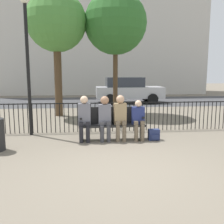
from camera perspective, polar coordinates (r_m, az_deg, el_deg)
ground_plane at (r=4.98m, az=2.68°, el=-13.25°), size 80.00×80.00×0.00m
park_bench at (r=7.09m, az=-0.06°, el=-2.32°), size 1.85×0.45×0.92m
seated_person_0 at (r=6.90m, az=-6.34°, el=-0.94°), size 0.34×0.39×1.26m
seated_person_1 at (r=6.91m, az=-1.65°, el=-0.82°), size 0.34×0.39×1.25m
seated_person_2 at (r=6.95m, az=1.92°, el=-0.71°), size 0.34×0.39×1.27m
seated_person_3 at (r=7.05m, az=6.05°, el=-1.35°), size 0.34×0.39×1.13m
backpack at (r=7.17m, az=9.55°, el=-5.15°), size 0.31×0.23×0.31m
fence_railing at (r=8.02m, az=-0.86°, el=-0.56°), size 9.01×0.03×0.95m
tree_0 at (r=11.61m, az=0.80°, el=19.60°), size 2.75×2.75×5.43m
tree_1 at (r=11.41m, az=-12.61°, el=19.34°), size 2.55×2.55×5.31m
lamp_post at (r=7.92m, az=-18.88°, el=14.21°), size 0.28×0.28×4.11m
street_surface at (r=16.68m, az=-3.31°, el=2.41°), size 24.00×6.00×0.01m
parked_car_0 at (r=15.91m, az=3.67°, el=5.13°), size 4.20×1.94×1.62m
building_facade at (r=24.92m, az=-4.26°, el=18.40°), size 20.00×6.00×12.03m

